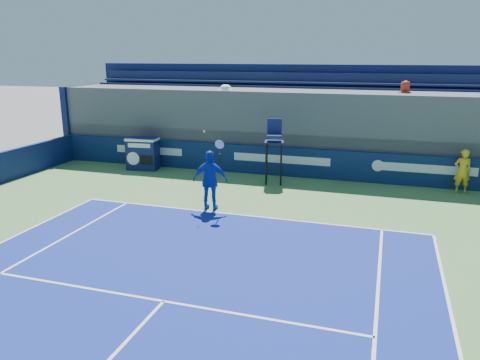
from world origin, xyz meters
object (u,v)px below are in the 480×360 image
(match_clock, at_px, (143,153))
(umpire_chair, at_px, (274,145))
(ball_person, at_px, (462,171))
(tennis_player, at_px, (211,180))

(match_clock, relative_size, umpire_chair, 0.56)
(ball_person, relative_size, match_clock, 1.15)
(match_clock, height_order, tennis_player, tennis_player)
(match_clock, xyz_separation_m, umpire_chair, (5.92, -0.50, 0.79))
(match_clock, height_order, umpire_chair, umpire_chair)
(ball_person, distance_m, tennis_player, 9.05)
(ball_person, relative_size, umpire_chair, 0.65)
(ball_person, xyz_separation_m, match_clock, (-12.65, -0.21, -0.08))
(match_clock, xyz_separation_m, tennis_player, (4.77, -4.24, 0.24))
(umpire_chair, xyz_separation_m, tennis_player, (-1.15, -3.74, -0.55))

